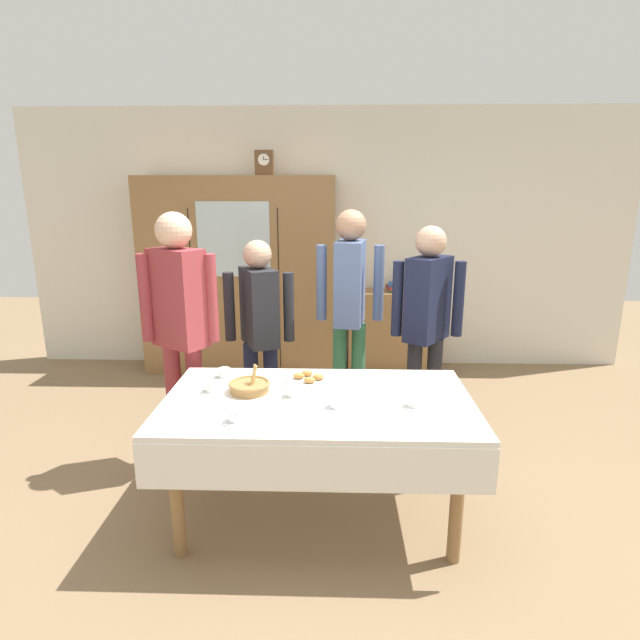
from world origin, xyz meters
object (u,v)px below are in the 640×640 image
(pastry_plate, at_px, (308,379))
(person_by_cabinet, at_px, (179,315))
(tea_cup_mid_right, at_px, (415,403))
(tea_cup_far_left, at_px, (213,388))
(tea_cup_near_right, at_px, (294,393))
(person_beside_shelf, at_px, (259,322))
(book_stack, at_px, (394,287))
(spoon_back_edge, at_px, (224,411))
(tea_cup_far_right, at_px, (337,404))
(spoon_mid_left, at_px, (432,396))
(tea_cup_center, at_px, (236,417))
(dining_table, at_px, (318,418))
(tea_cup_mid_left, at_px, (225,374))
(bread_basket, at_px, (250,386))
(person_behind_table_left, at_px, (350,298))
(wall_cabinet, at_px, (239,277))
(person_near_right_end, at_px, (427,315))
(mantel_clock, at_px, (264,163))
(bookshelf_low, at_px, (392,331))

(pastry_plate, relative_size, person_by_cabinet, 0.16)
(tea_cup_mid_right, height_order, tea_cup_far_left, same)
(tea_cup_near_right, relative_size, person_beside_shelf, 0.08)
(book_stack, relative_size, spoon_back_edge, 1.76)
(tea_cup_far_right, xyz_separation_m, person_beside_shelf, (-0.57, 1.13, 0.14))
(book_stack, bearing_deg, tea_cup_far_right, -102.42)
(tea_cup_far_left, bearing_deg, spoon_mid_left, -1.50)
(tea_cup_center, distance_m, spoon_back_edge, 0.16)
(dining_table, bearing_deg, person_beside_shelf, 114.27)
(dining_table, distance_m, tea_cup_far_left, 0.63)
(tea_cup_mid_right, distance_m, tea_cup_mid_left, 1.18)
(bread_basket, height_order, person_behind_table_left, person_behind_table_left)
(wall_cabinet, height_order, person_near_right_end, wall_cabinet)
(tea_cup_near_right, relative_size, pastry_plate, 0.46)
(mantel_clock, distance_m, pastry_plate, 2.72)
(pastry_plate, relative_size, person_beside_shelf, 0.18)
(book_stack, bearing_deg, bookshelf_low, 0.00)
(person_beside_shelf, xyz_separation_m, person_by_cabinet, (-0.47, -0.39, 0.15))
(tea_cup_center, xyz_separation_m, bread_basket, (0.00, 0.40, 0.01))
(spoon_back_edge, bearing_deg, wall_cabinet, 98.61)
(spoon_back_edge, relative_size, spoon_mid_left, 1.00)
(bread_basket, relative_size, spoon_back_edge, 2.02)
(tea_cup_mid_left, relative_size, person_beside_shelf, 0.08)
(person_beside_shelf, bearing_deg, person_behind_table_left, 18.91)
(tea_cup_mid_left, bearing_deg, spoon_back_edge, -78.21)
(pastry_plate, relative_size, spoon_mid_left, 2.35)
(book_stack, bearing_deg, tea_cup_near_right, -108.03)
(wall_cabinet, bearing_deg, bookshelf_low, 1.80)
(mantel_clock, distance_m, person_beside_shelf, 1.97)
(tea_cup_far_right, bearing_deg, spoon_back_edge, -174.89)
(spoon_back_edge, bearing_deg, dining_table, 17.02)
(book_stack, xyz_separation_m, tea_cup_far_right, (-0.60, -2.74, -0.12))
(person_by_cabinet, bearing_deg, person_beside_shelf, 39.49)
(spoon_back_edge, bearing_deg, tea_cup_far_right, 5.11)
(wall_cabinet, xyz_separation_m, mantel_clock, (0.29, -0.00, 1.13))
(tea_cup_near_right, bearing_deg, tea_cup_center, -128.81)
(tea_cup_mid_left, distance_m, bread_basket, 0.29)
(tea_cup_mid_right, xyz_separation_m, person_behind_table_left, (-0.31, 1.34, 0.29))
(tea_cup_far_right, height_order, spoon_back_edge, tea_cup_far_right)
(tea_cup_center, relative_size, pastry_plate, 0.46)
(pastry_plate, distance_m, spoon_back_edge, 0.61)
(bookshelf_low, height_order, spoon_back_edge, bookshelf_low)
(tea_cup_far_right, relative_size, pastry_plate, 0.46)
(mantel_clock, relative_size, person_behind_table_left, 0.14)
(bookshelf_low, relative_size, person_behind_table_left, 0.54)
(book_stack, bearing_deg, spoon_back_edge, -113.14)
(person_beside_shelf, bearing_deg, pastry_plate, -61.44)
(spoon_back_edge, xyz_separation_m, person_by_cabinet, (-0.46, 0.80, 0.32))
(wall_cabinet, bearing_deg, tea_cup_mid_right, -61.88)
(mantel_clock, bearing_deg, bookshelf_low, 2.23)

